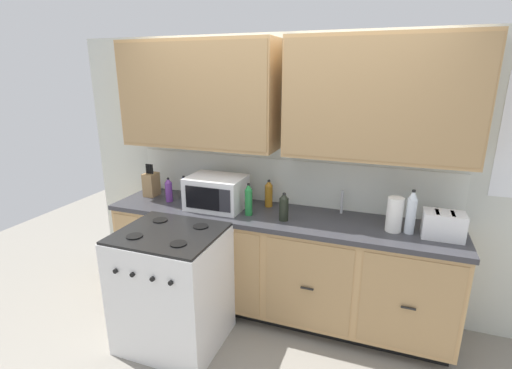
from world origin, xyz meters
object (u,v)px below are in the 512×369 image
at_px(bottle_violet, 169,190).
at_px(microwave, 216,192).
at_px(bottle_dark, 284,207).
at_px(bottle_clear, 411,212).
at_px(stove_range, 173,288).
at_px(knife_block, 151,184).
at_px(paper_towel_roll, 394,214).
at_px(bottle_blue, 184,188).
at_px(bottle_amber, 269,194).
at_px(bottle_green, 249,200).
at_px(toaster, 443,225).

bearing_deg(bottle_violet, microwave, -0.48).
bearing_deg(bottle_dark, bottle_violet, 175.69).
bearing_deg(bottle_clear, microwave, -179.93).
height_order(stove_range, knife_block, knife_block).
relative_size(stove_range, bottle_dark, 4.15).
distance_m(bottle_dark, bottle_clear, 0.94).
bearing_deg(paper_towel_roll, microwave, -179.96).
distance_m(stove_range, bottle_blue, 0.96).
bearing_deg(bottle_amber, bottle_blue, -174.78).
bearing_deg(bottle_green, stove_range, -128.24).
height_order(stove_range, bottle_blue, bottle_blue).
height_order(bottle_dark, bottle_amber, bottle_amber).
bearing_deg(bottle_amber, bottle_green, -109.81).
xyz_separation_m(stove_range, bottle_green, (0.43, 0.54, 0.60)).
xyz_separation_m(microwave, paper_towel_roll, (1.45, 0.00, -0.01)).
xyz_separation_m(toaster, bottle_clear, (-0.22, 0.01, 0.07)).
xyz_separation_m(stove_range, bottle_blue, (-0.29, 0.72, 0.57)).
bearing_deg(bottle_blue, knife_block, -176.21).
distance_m(toaster, bottle_green, 1.46).
xyz_separation_m(toaster, bottle_blue, (-2.17, 0.12, 0.01)).
bearing_deg(stove_range, knife_block, 132.11).
bearing_deg(bottle_dark, bottle_amber, 128.66).
height_order(knife_block, bottle_dark, knife_block).
relative_size(toaster, bottle_green, 1.03).
xyz_separation_m(microwave, knife_block, (-0.73, 0.09, -0.02)).
xyz_separation_m(knife_block, bottle_blue, (0.34, 0.02, -0.01)).
distance_m(paper_towel_roll, bottle_dark, 0.83).
bearing_deg(stove_range, bottle_green, 51.76).
distance_m(toaster, bottle_amber, 1.38).
height_order(bottle_green, bottle_amber, bottle_green).
relative_size(knife_block, bottle_violet, 1.39).
height_order(stove_range, paper_towel_roll, paper_towel_roll).
height_order(knife_block, bottle_violet, knife_block).
bearing_deg(bottle_clear, bottle_blue, 176.68).
bearing_deg(toaster, paper_towel_roll, 179.24).
relative_size(knife_block, bottle_clear, 0.93).
relative_size(bottle_dark, bottle_amber, 0.95).
xyz_separation_m(stove_range, bottle_dark, (0.73, 0.52, 0.57)).
relative_size(stove_range, microwave, 1.98).
bearing_deg(knife_block, microwave, -7.19).
bearing_deg(bottle_amber, toaster, -7.97).
xyz_separation_m(knife_block, bottle_amber, (1.15, 0.10, 0.00)).
relative_size(paper_towel_roll, bottle_dark, 1.14).
height_order(bottle_clear, bottle_green, bottle_clear).
distance_m(toaster, paper_towel_roll, 0.33).
height_order(stove_range, bottle_green, bottle_green).
xyz_separation_m(microwave, bottle_amber, (0.42, 0.19, -0.02)).
xyz_separation_m(paper_towel_roll, bottle_amber, (-1.04, 0.19, -0.01)).
relative_size(toaster, bottle_amber, 1.16).
relative_size(toaster, bottle_blue, 1.27).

